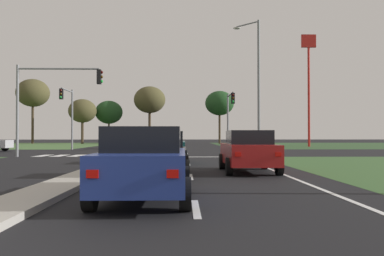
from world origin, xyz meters
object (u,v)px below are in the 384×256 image
Objects in this scene: car_teal_eighth at (167,147)px; traffic_signal_near_left at (48,93)px; treeline_fourth at (150,100)px; car_white_third at (130,141)px; car_black_fourth at (159,154)px; car_blue_seventh at (144,163)px; treeline_second at (82,111)px; traffic_signal_far_right at (230,110)px; street_lamp_second at (257,80)px; treeline_near at (33,93)px; traffic_signal_far_left at (68,108)px; treeline_third at (109,112)px; car_maroon_sixth at (142,140)px; car_red_near at (248,151)px; fastfood_pole_sign at (309,66)px; treeline_fifth at (220,103)px; pedestrian_at_median at (150,137)px.

traffic_signal_near_left is (-8.03, 6.14, 3.37)m from car_teal_eighth.
traffic_signal_near_left is at bearing -93.88° from treeline_fourth.
car_white_third is at bearing 78.34° from traffic_signal_near_left.
car_black_fourth is 0.70× the size of traffic_signal_near_left.
car_blue_seventh is 0.57× the size of treeline_second.
street_lamp_second is at bearing -81.91° from traffic_signal_far_right.
traffic_signal_far_left is at bearing -64.59° from treeline_near.
car_maroon_sixth is at bearing -64.59° from treeline_third.
treeline_third is at bearing 100.97° from car_blue_seventh.
treeline_second reaches higher than car_teal_eighth.
car_maroon_sixth is at bearing -89.28° from treeline_fourth.
car_white_third is 0.92× the size of car_teal_eighth.
treeline_third reaches higher than car_teal_eighth.
treeline_second is at bearing 110.12° from car_red_near.
car_teal_eighth is 54.51m from treeline_near.
traffic_signal_far_right is 17.55m from traffic_signal_near_left.
treeline_near is 1.47× the size of treeline_second.
car_teal_eighth is 0.78× the size of traffic_signal_far_left.
car_teal_eighth is 0.42× the size of treeline_near.
treeline_second is at bearing 108.61° from car_teal_eighth.
treeline_third is (-4.04, 44.04, 1.16)m from traffic_signal_near_left.
car_white_third is at bearing -75.44° from treeline_third.
car_black_fourth is at bearing -157.87° from car_red_near.
car_maroon_sixth is 16.91m from treeline_second.
car_white_third is 0.77× the size of traffic_signal_far_right.
fastfood_pole_sign is 29.59m from treeline_fourth.
treeline_fifth is (31.11, -1.51, -1.77)m from treeline_near.
treeline_fifth reaches higher than car_blue_seventh.
treeline_fourth is at bearing 86.12° from traffic_signal_near_left.
treeline_fourth is at bearing 136.56° from fastfood_pole_sign.
traffic_signal_near_left reaches higher than car_white_third.
treeline_fifth is (-9.63, 16.89, -3.30)m from fastfood_pole_sign.
treeline_near reaches higher than pedestrian_at_median.
car_red_near is 56.26m from treeline_fourth.
treeline_near is (-24.36, 54.71, 7.67)m from car_black_fourth.
car_white_third is 24.29m from fastfood_pole_sign.
treeline_fourth is (4.99, 32.05, 3.51)m from traffic_signal_far_left.
street_lamp_second is 1.37× the size of treeline_second.
car_white_third is 7.38m from traffic_signal_far_left.
treeline_fourth is (7.02, -0.15, 2.13)m from treeline_third.
street_lamp_second is at bearing 68.82° from car_black_fourth.
traffic_signal_near_left is 0.56× the size of treeline_near.
treeline_second is at bearing -7.61° from treeline_near.
car_blue_seventh is at bearing -99.92° from traffic_signal_far_right.
car_blue_seventh reaches higher than car_white_third.
treeline_fourth is (2.98, 43.89, 3.29)m from traffic_signal_near_left.
car_blue_seventh is 0.43× the size of treeline_fourth.
street_lamp_second reaches higher than car_black_fourth.
car_teal_eighth is at bearing 97.90° from car_maroon_sixth.
car_maroon_sixth is at bearing -47.58° from treeline_second.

